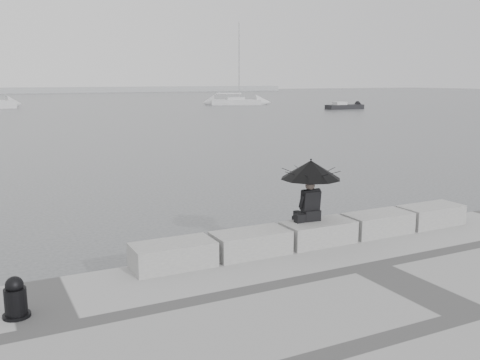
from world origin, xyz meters
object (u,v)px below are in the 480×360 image
mooring_bollard (16,300)px  sailboat_right (236,101)px  seated_person (311,175)px  small_motorboat (345,107)px

mooring_bollard → sailboat_right: (37.83, 68.73, -0.26)m
mooring_bollard → sailboat_right: sailboat_right is taller
seated_person → sailboat_right: bearing=69.7°
seated_person → small_motorboat: seated_person is taller
seated_person → small_motorboat: bearing=56.4°
small_motorboat → seated_person: bearing=-127.1°
sailboat_right → small_motorboat: 19.39m
sailboat_right → small_motorboat: sailboat_right is taller
seated_person → mooring_bollard: 6.46m
seated_person → sailboat_right: size_ratio=0.11×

